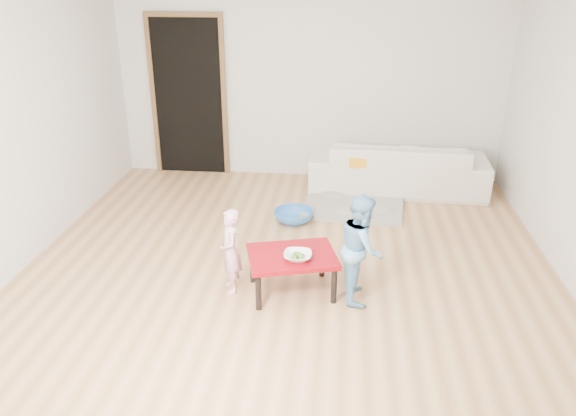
% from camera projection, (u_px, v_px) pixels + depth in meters
% --- Properties ---
extents(floor, '(5.00, 5.00, 0.01)m').
position_uv_depth(floor, '(290.00, 261.00, 5.44)').
color(floor, '#9E7043').
rests_on(floor, ground).
extents(back_wall, '(5.00, 0.02, 2.60)m').
position_uv_depth(back_wall, '(310.00, 79.00, 7.21)').
color(back_wall, silver).
rests_on(back_wall, floor).
extents(left_wall, '(0.02, 5.00, 2.60)m').
position_uv_depth(left_wall, '(20.00, 124.00, 5.16)').
color(left_wall, silver).
rests_on(left_wall, floor).
extents(doorway, '(1.02, 0.08, 2.11)m').
position_uv_depth(doorway, '(189.00, 98.00, 7.45)').
color(doorway, brown).
rests_on(doorway, back_wall).
extents(sofa, '(2.22, 0.95, 0.64)m').
position_uv_depth(sofa, '(398.00, 166.00, 7.08)').
color(sofa, beige).
rests_on(sofa, floor).
extents(cushion, '(0.49, 0.46, 0.11)m').
position_uv_depth(cushion, '(364.00, 158.00, 6.85)').
color(cushion, '#FAAB1B').
rests_on(cushion, sofa).
extents(red_table, '(0.86, 0.73, 0.37)m').
position_uv_depth(red_table, '(292.00, 273.00, 4.86)').
color(red_table, maroon).
rests_on(red_table, floor).
extents(bowl, '(0.24, 0.24, 0.06)m').
position_uv_depth(bowl, '(298.00, 256.00, 4.70)').
color(bowl, white).
rests_on(bowl, red_table).
extents(broccoli, '(0.12, 0.12, 0.06)m').
position_uv_depth(broccoli, '(298.00, 256.00, 4.70)').
color(broccoli, '#2D5919').
rests_on(broccoli, red_table).
extents(child_pink, '(0.26, 0.32, 0.76)m').
position_uv_depth(child_pink, '(231.00, 251.00, 4.82)').
color(child_pink, '#D56187').
rests_on(child_pink, floor).
extents(child_blue, '(0.37, 0.47, 0.94)m').
position_uv_depth(child_blue, '(362.00, 248.00, 4.68)').
color(child_blue, '#61A9E1').
rests_on(child_blue, floor).
extents(basin, '(0.44, 0.44, 0.14)m').
position_uv_depth(basin, '(294.00, 216.00, 6.26)').
color(basin, '#2F6AB3').
rests_on(basin, floor).
extents(blanket, '(1.23, 1.06, 0.06)m').
position_uv_depth(blanket, '(354.00, 205.00, 6.65)').
color(blanket, '#9A9888').
rests_on(blanket, floor).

